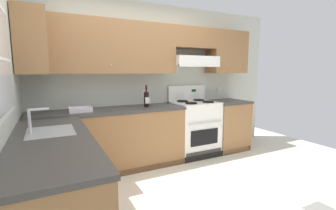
{
  "coord_description": "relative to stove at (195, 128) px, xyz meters",
  "views": [
    {
      "loc": [
        -1.25,
        -2.15,
        1.46
      ],
      "look_at": [
        0.2,
        0.7,
        1.0
      ],
      "focal_mm": 25.45,
      "sensor_mm": 36.0,
      "label": 1
    }
  ],
  "objects": [
    {
      "name": "ground_plane",
      "position": [
        -1.01,
        -1.25,
        -0.48
      ],
      "size": [
        7.04,
        7.04,
        0.0
      ],
      "primitive_type": "plane",
      "color": "beige"
    },
    {
      "name": "wall_back",
      "position": [
        -0.61,
        0.27,
        1.0
      ],
      "size": [
        4.68,
        0.57,
        2.55
      ],
      "color": "beige",
      "rests_on": "ground_plane"
    },
    {
      "name": "wall_left",
      "position": [
        -2.6,
        -1.03,
        0.87
      ],
      "size": [
        0.47,
        4.0,
        2.55
      ],
      "color": "beige",
      "rests_on": "ground_plane"
    },
    {
      "name": "counter_back_run",
      "position": [
        -0.95,
        -0.01,
        -0.03
      ],
      "size": [
        3.6,
        0.65,
        0.91
      ],
      "color": "olive",
      "rests_on": "ground_plane"
    },
    {
      "name": "counter_left_run",
      "position": [
        -2.25,
        -1.25,
        -0.02
      ],
      "size": [
        0.63,
        1.91,
        1.13
      ],
      "color": "olive",
      "rests_on": "ground_plane"
    },
    {
      "name": "stove",
      "position": [
        0.0,
        0.0,
        0.0
      ],
      "size": [
        0.76,
        0.62,
        1.2
      ],
      "color": "white",
      "rests_on": "ground_plane"
    },
    {
      "name": "wine_bottle",
      "position": [
        -0.91,
        -0.02,
        0.57
      ],
      "size": [
        0.08,
        0.08,
        0.34
      ],
      "color": "black",
      "rests_on": "counter_back_run"
    },
    {
      "name": "bowl",
      "position": [
        -1.87,
        -0.03,
        0.45
      ],
      "size": [
        0.3,
        0.22,
        0.06
      ],
      "color": "silver",
      "rests_on": "counter_back_run"
    }
  ]
}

